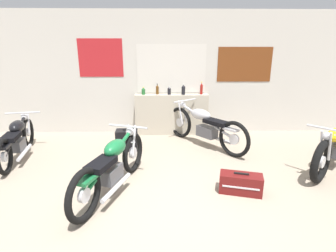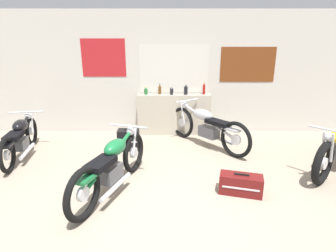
% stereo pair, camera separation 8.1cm
% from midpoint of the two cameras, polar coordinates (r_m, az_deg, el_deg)
% --- Properties ---
extents(ground_plane, '(24.00, 24.00, 0.00)m').
position_cam_midpoint_polar(ground_plane, '(3.41, -2.31, -18.93)').
color(ground_plane, gray).
extents(wall_back, '(10.00, 0.07, 2.80)m').
position_cam_midpoint_polar(wall_back, '(6.21, -1.21, 11.32)').
color(wall_back, beige).
rests_on(wall_back, ground_plane).
extents(sill_counter, '(1.70, 0.28, 0.95)m').
position_cam_midpoint_polar(sill_counter, '(6.20, 1.43, 2.57)').
color(sill_counter, '#B7AD99').
rests_on(sill_counter, ground_plane).
extents(bottle_leftmost, '(0.08, 0.08, 0.17)m').
position_cam_midpoint_polar(bottle_leftmost, '(6.09, -4.68, 7.57)').
color(bottle_leftmost, '#23662D').
rests_on(bottle_leftmost, sill_counter).
extents(bottle_left_center, '(0.07, 0.07, 0.24)m').
position_cam_midpoint_polar(bottle_left_center, '(6.10, -1.64, 7.93)').
color(bottle_left_center, '#5B3814').
rests_on(bottle_left_center, sill_counter).
extents(bottle_center, '(0.08, 0.08, 0.20)m').
position_cam_midpoint_polar(bottle_center, '(6.06, 0.96, 7.67)').
color(bottle_center, black).
rests_on(bottle_center, sill_counter).
extents(bottle_right_center, '(0.08, 0.08, 0.25)m').
position_cam_midpoint_polar(bottle_right_center, '(6.06, 4.06, 7.86)').
color(bottle_right_center, black).
rests_on(bottle_right_center, sill_counter).
extents(bottle_rightmost, '(0.06, 0.06, 0.29)m').
position_cam_midpoint_polar(bottle_rightmost, '(6.14, 7.99, 8.01)').
color(bottle_rightmost, maroon).
rests_on(bottle_rightmost, sill_counter).
extents(motorcycle_silver, '(1.43, 1.76, 0.89)m').
position_cam_midpoint_polar(motorcycle_silver, '(5.45, 8.60, -0.05)').
color(motorcycle_silver, black).
rests_on(motorcycle_silver, ground_plane).
extents(motorcycle_black, '(0.68, 1.89, 0.76)m').
position_cam_midpoint_polar(motorcycle_black, '(5.57, -29.33, -2.19)').
color(motorcycle_black, black).
rests_on(motorcycle_black, ground_plane).
extents(motorcycle_green, '(0.84, 1.93, 0.84)m').
position_cam_midpoint_polar(motorcycle_green, '(3.78, -11.62, -8.30)').
color(motorcycle_green, black).
rests_on(motorcycle_green, ground_plane).
extents(hard_case_black, '(0.43, 0.30, 0.44)m').
position_cam_midpoint_polar(hard_case_black, '(5.34, -8.35, -2.96)').
color(hard_case_black, black).
rests_on(hard_case_black, ground_plane).
extents(hard_case_darkred, '(0.63, 0.39, 0.31)m').
position_cam_midpoint_polar(hard_case_darkred, '(3.92, 15.92, -12.07)').
color(hard_case_darkred, maroon).
rests_on(hard_case_darkred, ground_plane).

